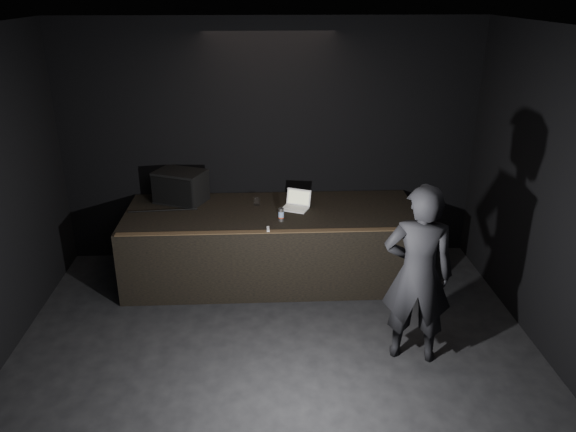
# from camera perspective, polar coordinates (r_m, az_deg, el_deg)

# --- Properties ---
(ground) EXTENTS (7.00, 7.00, 0.00)m
(ground) POSITION_cam_1_polar(r_m,az_deg,el_deg) (5.86, -0.92, -18.83)
(ground) COLOR black
(ground) RESTS_ON ground
(room_walls) EXTENTS (6.10, 7.10, 3.52)m
(room_walls) POSITION_cam_1_polar(r_m,az_deg,el_deg) (4.78, -1.06, -0.23)
(room_walls) COLOR black
(room_walls) RESTS_ON ground
(stage_riser) EXTENTS (4.00, 1.50, 1.00)m
(stage_riser) POSITION_cam_1_polar(r_m,az_deg,el_deg) (7.89, -1.61, -2.85)
(stage_riser) COLOR black
(stage_riser) RESTS_ON ground
(riser_lip) EXTENTS (3.92, 0.10, 0.01)m
(riser_lip) POSITION_cam_1_polar(r_m,az_deg,el_deg) (7.03, -1.52, -1.58)
(riser_lip) COLOR brown
(riser_lip) RESTS_ON stage_riser
(stage_monitor) EXTENTS (0.80, 0.71, 0.45)m
(stage_monitor) POSITION_cam_1_polar(r_m,az_deg,el_deg) (8.10, -10.89, 2.97)
(stage_monitor) COLOR black
(stage_monitor) RESTS_ON stage_riser
(cable) EXTENTS (0.93, 0.10, 0.02)m
(cable) POSITION_cam_1_polar(r_m,az_deg,el_deg) (7.87, -12.58, 0.56)
(cable) COLOR black
(cable) RESTS_ON stage_riser
(laptop) EXTENTS (0.44, 0.43, 0.24)m
(laptop) POSITION_cam_1_polar(r_m,az_deg,el_deg) (7.77, 0.88, 1.27)
(laptop) COLOR white
(laptop) RESTS_ON stage_riser
(beer_can) EXTENTS (0.07, 0.07, 0.18)m
(beer_can) POSITION_cam_1_polar(r_m,az_deg,el_deg) (7.33, -0.70, 0.14)
(beer_can) COLOR silver
(beer_can) RESTS_ON stage_riser
(plastic_cup) EXTENTS (0.09, 0.09, 0.11)m
(plastic_cup) POSITION_cam_1_polar(r_m,az_deg,el_deg) (7.89, -3.20, 1.49)
(plastic_cup) COLOR white
(plastic_cup) RESTS_ON stage_riser
(wii_remote) EXTENTS (0.04, 0.14, 0.03)m
(wii_remote) POSITION_cam_1_polar(r_m,az_deg,el_deg) (7.08, -2.04, -1.35)
(wii_remote) COLOR white
(wii_remote) RESTS_ON stage_riser
(person) EXTENTS (0.83, 0.64, 2.04)m
(person) POSITION_cam_1_polar(r_m,az_deg,el_deg) (6.14, 13.03, -5.82)
(person) COLOR black
(person) RESTS_ON ground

